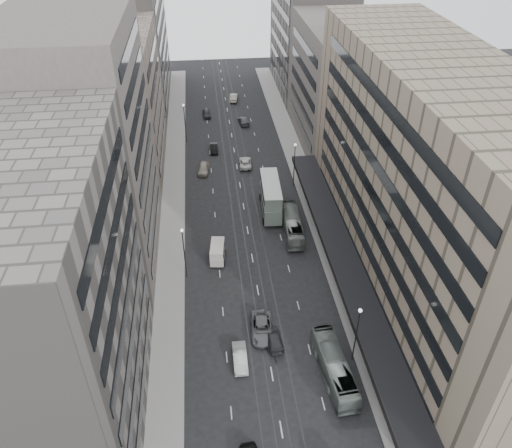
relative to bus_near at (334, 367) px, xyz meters
name	(u,v)px	position (x,y,z in m)	size (l,w,h in m)	color
ground	(265,334)	(-6.93, 7.04, -1.53)	(220.00, 220.00, 0.00)	black
sidewalk_right	(303,177)	(5.07, 44.54, -1.45)	(4.00, 125.00, 0.15)	gray
sidewalk_left	(174,184)	(-18.93, 44.54, -1.45)	(4.00, 125.00, 0.15)	gray
department_store	(430,188)	(14.53, 15.04, 13.42)	(19.20, 60.00, 30.00)	#7C705B
building_right_mid	(340,85)	(14.57, 59.04, 10.47)	(15.00, 28.00, 24.00)	#544E49
building_right_far	(310,34)	(14.57, 89.04, 12.47)	(15.00, 32.00, 28.00)	slate
building_left_a	(42,308)	(-28.43, -0.96, 13.47)	(15.00, 28.00, 30.00)	slate
building_left_b	(86,151)	(-28.43, 26.04, 15.47)	(15.00, 26.00, 34.00)	#544E49
building_left_c	(115,104)	(-28.43, 53.04, 10.97)	(15.00, 28.00, 25.00)	gray
building_left_d	(131,43)	(-28.43, 86.04, 12.47)	(15.00, 38.00, 28.00)	slate
lamp_right_near	(357,329)	(2.77, 2.04, 3.68)	(0.44, 0.44, 8.32)	#262628
lamp_right_far	(295,160)	(2.77, 42.04, 3.68)	(0.44, 0.44, 8.32)	#262628
lamp_left_near	(184,247)	(-16.63, 19.04, 3.68)	(0.44, 0.44, 8.32)	#262628
lamp_left_far	(185,119)	(-16.63, 62.04, 3.68)	(0.44, 0.44, 8.32)	#262628
bus_near	(334,367)	(0.00, 0.00, 0.00)	(2.56, 10.95, 3.05)	gray
bus_far	(292,225)	(0.02, 27.65, -0.03)	(2.52, 10.75, 3.00)	gray
double_decker	(271,196)	(-2.56, 33.98, 1.48)	(3.55, 10.31, 5.57)	slate
panel_van	(217,252)	(-12.04, 22.24, -0.03)	(2.52, 4.50, 2.71)	beige
sedan_1	(240,358)	(-10.40, 3.15, -0.77)	(1.60, 4.59, 1.51)	#B5B6B2
sedan_2	(262,328)	(-7.32, 7.43, -0.72)	(2.68, 5.81, 1.62)	#5F5F62
sedan_3	(274,339)	(-6.07, 5.62, -0.85)	(1.90, 4.69, 1.36)	#2B2B2D
sedan_4	(204,168)	(-13.35, 48.54, -0.72)	(1.91, 4.74, 1.61)	#A29686
sedan_5	(214,148)	(-11.05, 56.95, -0.81)	(1.51, 4.32, 1.42)	black
sedan_6	(245,163)	(-5.24, 50.18, -0.83)	(2.29, 4.97, 1.38)	silver
sedan_7	(244,121)	(-3.77, 69.65, -0.80)	(2.03, 4.99, 1.45)	#4E4E50
sedan_8	(207,114)	(-11.93, 74.61, -0.79)	(1.73, 4.29, 1.46)	#2A2A2C
sedan_9	(234,97)	(-4.97, 83.64, -0.71)	(1.72, 4.92, 1.62)	#BAB19A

